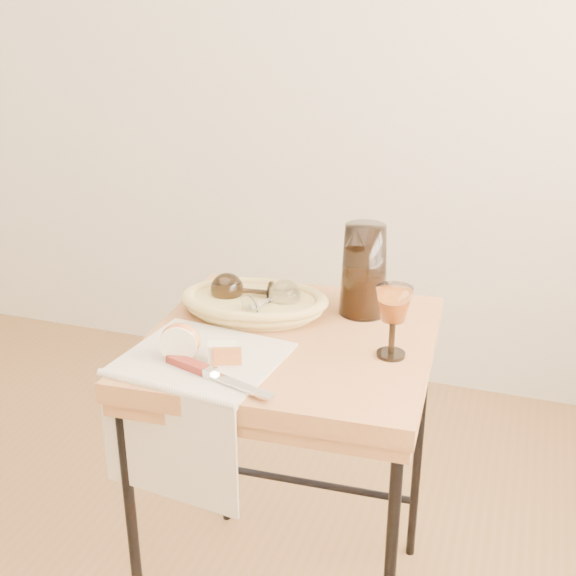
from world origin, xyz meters
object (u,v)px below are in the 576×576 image
at_px(side_table, 291,482).
at_px(pitcher, 364,270).
at_px(tea_towel, 202,358).
at_px(table_knife, 214,373).
at_px(goblet_lying_b, 270,300).
at_px(goblet_lying_a, 246,291).
at_px(bread_basket, 254,305).
at_px(apple_half, 181,340).
at_px(wine_goblet, 393,322).

xyz_separation_m(side_table, pitcher, (0.12, 0.17, 0.50)).
xyz_separation_m(tea_towel, table_knife, (0.06, -0.07, 0.01)).
bearing_deg(pitcher, goblet_lying_b, -163.51).
xyz_separation_m(goblet_lying_a, goblet_lying_b, (0.07, -0.03, -0.00)).
height_order(tea_towel, table_knife, table_knife).
distance_m(tea_towel, bread_basket, 0.25).
bearing_deg(side_table, tea_towel, -129.67).
bearing_deg(tea_towel, bread_basket, 91.12).
height_order(goblet_lying_a, apple_half, goblet_lying_a).
distance_m(tea_towel, wine_goblet, 0.40).
xyz_separation_m(side_table, goblet_lying_b, (-0.07, 0.06, 0.44)).
bearing_deg(table_knife, side_table, 89.51).
relative_size(goblet_lying_a, apple_half, 1.53).
bearing_deg(wine_goblet, goblet_lying_a, 162.39).
bearing_deg(wine_goblet, goblet_lying_b, 163.91).
height_order(pitcher, table_knife, pitcher).
xyz_separation_m(goblet_lying_b, apple_half, (-0.10, -0.24, -0.00)).
distance_m(side_table, goblet_lying_b, 0.45).
bearing_deg(goblet_lying_a, goblet_lying_b, 150.37).
distance_m(bread_basket, apple_half, 0.27).
bearing_deg(apple_half, goblet_lying_a, 70.09).
bearing_deg(apple_half, tea_towel, 8.29).
relative_size(goblet_lying_a, pitcher, 0.50).
height_order(wine_goblet, apple_half, wine_goblet).
relative_size(tea_towel, apple_half, 3.70).
bearing_deg(table_knife, apple_half, 167.38).
bearing_deg(pitcher, goblet_lying_a, -176.77).
relative_size(tea_towel, table_knife, 1.21).
distance_m(goblet_lying_b, apple_half, 0.26).
bearing_deg(goblet_lying_b, side_table, -101.47).
bearing_deg(goblet_lying_b, table_knife, -152.11).
bearing_deg(tea_towel, wine_goblet, 26.97).
bearing_deg(bread_basket, tea_towel, -102.76).
distance_m(side_table, bread_basket, 0.44).
relative_size(goblet_lying_b, apple_half, 1.45).
height_order(side_table, goblet_lying_a, goblet_lying_a).
bearing_deg(apple_half, bread_basket, 63.98).
height_order(side_table, table_knife, table_knife).
relative_size(pitcher, table_knife, 1.00).
height_order(bread_basket, pitcher, pitcher).
relative_size(side_table, apple_half, 9.36).
xyz_separation_m(side_table, apple_half, (-0.18, -0.18, 0.43)).
height_order(tea_towel, bread_basket, bread_basket).
relative_size(tea_towel, pitcher, 1.21).
bearing_deg(goblet_lying_a, bread_basket, 147.43).
relative_size(bread_basket, goblet_lying_a, 2.40).
distance_m(pitcher, apple_half, 0.46).
distance_m(side_table, table_knife, 0.48).
bearing_deg(apple_half, goblet_lying_b, 53.53).
bearing_deg(wine_goblet, side_table, 173.66).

